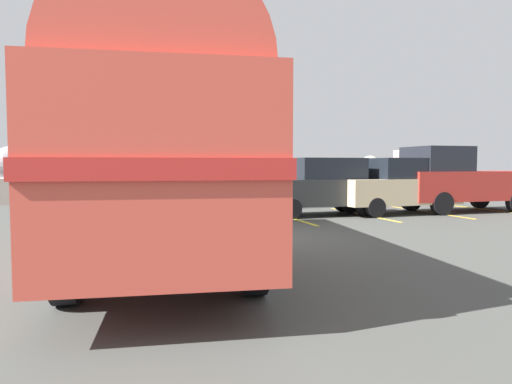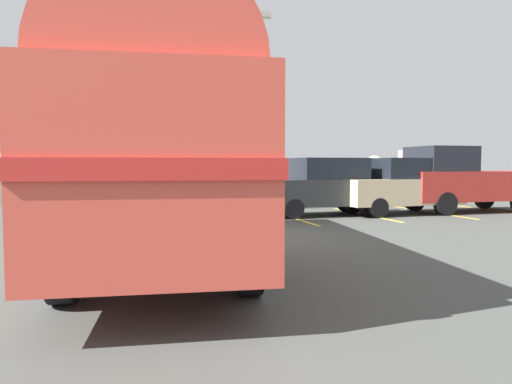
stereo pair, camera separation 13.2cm
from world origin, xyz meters
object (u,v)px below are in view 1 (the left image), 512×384
(vintage_coach, at_px, (165,143))
(parked_car_middle, at_px, (398,185))
(parked_car_nearest, at_px, (321,186))
(pickup_truck, at_px, (457,181))
(lamp_post, at_px, (246,102))

(vintage_coach, height_order, parked_car_middle, vintage_coach)
(vintage_coach, height_order, parked_car_nearest, vintage_coach)
(parked_car_middle, height_order, pickup_truck, pickup_truck)
(vintage_coach, relative_size, pickup_truck, 1.79)
(parked_car_middle, xyz_separation_m, pickup_truck, (2.44, 0.03, 0.14))
(vintage_coach, xyz_separation_m, parked_car_middle, (8.17, 5.07, -1.08))
(vintage_coach, distance_m, lamp_post, 8.45)
(vintage_coach, relative_size, parked_car_nearest, 2.14)
(vintage_coach, relative_size, parked_car_middle, 2.12)
(lamp_post, bearing_deg, pickup_truck, -18.36)
(vintage_coach, bearing_deg, parked_car_middle, 38.65)
(lamp_post, bearing_deg, parked_car_nearest, -44.88)
(parked_car_nearest, relative_size, lamp_post, 0.59)
(vintage_coach, bearing_deg, pickup_truck, 32.53)
(vintage_coach, distance_m, pickup_truck, 11.81)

